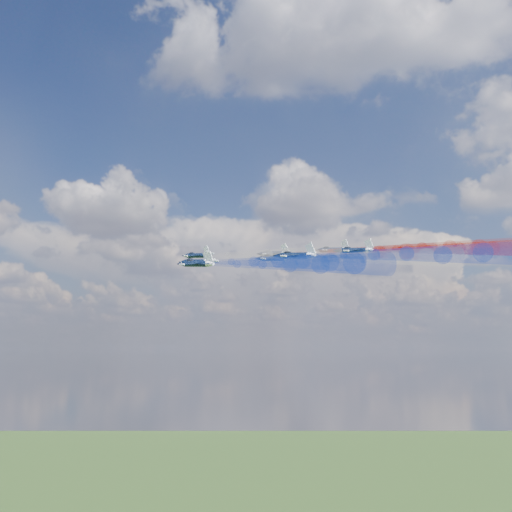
% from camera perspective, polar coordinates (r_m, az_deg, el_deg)
% --- Properties ---
extents(jet_lead, '(14.36, 13.73, 5.70)m').
position_cam_1_polar(jet_lead, '(158.06, -5.44, 0.04)').
color(jet_lead, black).
extents(trail_lead, '(36.29, 21.82, 8.13)m').
position_cam_1_polar(trail_lead, '(140.24, 1.05, 0.13)').
color(trail_lead, white).
extents(jet_inner_left, '(14.36, 13.73, 5.70)m').
position_cam_1_polar(jet_inner_left, '(138.94, -5.54, -0.55)').
color(jet_inner_left, black).
extents(trail_inner_left, '(36.29, 21.82, 8.13)m').
position_cam_1_polar(trail_inner_left, '(121.23, 1.97, -0.54)').
color(trail_inner_left, blue).
extents(jet_inner_right, '(14.36, 13.73, 5.70)m').
position_cam_1_polar(jet_inner_right, '(155.99, 1.60, 0.22)').
color(jet_inner_right, black).
extents(trail_inner_right, '(36.29, 21.82, 8.13)m').
position_cam_1_polar(trail_inner_right, '(140.52, 8.97, 0.32)').
color(trail_inner_right, red).
extents(jet_outer_left, '(14.36, 13.73, 5.70)m').
position_cam_1_polar(jet_outer_left, '(123.06, -5.48, -0.71)').
color(jet_outer_left, black).
extents(trail_outer_left, '(36.29, 21.82, 8.13)m').
position_cam_1_polar(trail_outer_left, '(105.52, 3.16, -0.73)').
color(trail_outer_left, blue).
extents(jet_center_third, '(14.36, 13.73, 5.70)m').
position_cam_1_polar(jet_center_third, '(138.98, 1.63, -0.20)').
color(jet_center_third, black).
extents(trail_center_third, '(36.29, 21.82, 8.13)m').
position_cam_1_polar(trail_center_third, '(123.67, 10.02, -0.13)').
color(trail_center_third, white).
extents(jet_outer_right, '(14.36, 13.73, 5.70)m').
position_cam_1_polar(jet_outer_right, '(155.05, 7.01, 0.56)').
color(jet_outer_right, black).
extents(trail_outer_right, '(36.29, 21.82, 8.13)m').
position_cam_1_polar(trail_outer_right, '(141.54, 14.94, 0.69)').
color(trail_outer_right, red).
extents(jet_rear_left, '(14.36, 13.73, 5.70)m').
position_cam_1_polar(jet_rear_left, '(120.94, 3.60, 0.04)').
color(jet_rear_left, black).
extents(trail_rear_left, '(36.29, 21.82, 8.13)m').
position_cam_1_polar(trail_rear_left, '(106.58, 13.65, 0.15)').
color(trail_rear_left, blue).
extents(jet_rear_right, '(14.36, 13.73, 5.70)m').
position_cam_1_polar(jet_rear_right, '(139.31, 9.00, 0.50)').
color(jet_rear_right, black).
extents(trail_rear_right, '(36.29, 21.82, 8.13)m').
position_cam_1_polar(trail_rear_right, '(126.74, 18.09, 0.64)').
color(trail_rear_right, red).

